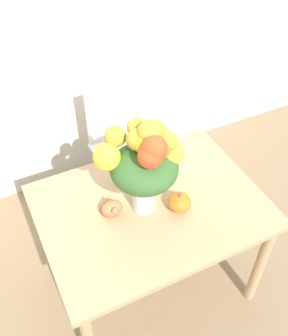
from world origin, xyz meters
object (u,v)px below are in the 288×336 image
object	(u,v)px
pumpkin	(179,202)
flower_vase	(144,162)
dining_chair_near_window	(124,145)
turkey_figurine	(111,206)

from	to	relation	value
pumpkin	flower_vase	bearing A→B (deg)	146.98
dining_chair_near_window	flower_vase	bearing A→B (deg)	-109.02
pumpkin	turkey_figurine	distance (m)	0.34
turkey_figurine	dining_chair_near_window	distance (m)	0.86
pumpkin	turkey_figurine	size ratio (longest dim) A/B	0.80
pumpkin	turkey_figurine	world-z (taller)	pumpkin
flower_vase	pumpkin	distance (m)	0.31
flower_vase	pumpkin	xyz separation A→B (m)	(0.15, -0.09, -0.25)
flower_vase	pumpkin	bearing A→B (deg)	-33.02
flower_vase	turkey_figurine	size ratio (longest dim) A/B	3.58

